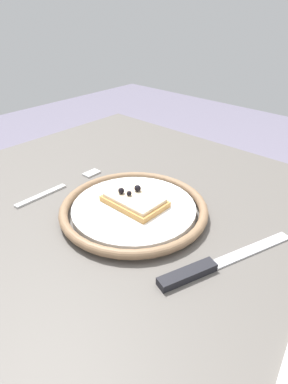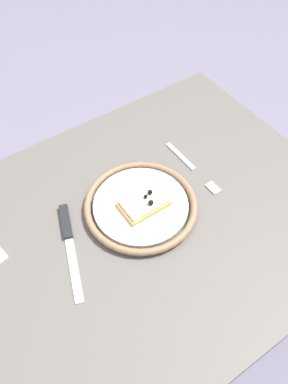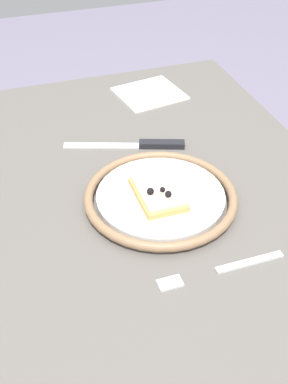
% 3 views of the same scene
% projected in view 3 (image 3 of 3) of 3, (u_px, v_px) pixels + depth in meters
% --- Properties ---
extents(dining_table, '(0.96, 0.73, 0.70)m').
position_uv_depth(dining_table, '(138.00, 237.00, 0.96)').
color(dining_table, '#5B5651').
rests_on(dining_table, ground_plane).
extents(plate, '(0.26, 0.26, 0.02)m').
position_uv_depth(plate, '(161.00, 197.00, 0.88)').
color(plate, white).
rests_on(plate, dining_table).
extents(pizza_slice_near, '(0.11, 0.07, 0.03)m').
position_uv_depth(pizza_slice_near, '(158.00, 193.00, 0.86)').
color(pizza_slice_near, tan).
rests_on(pizza_slice_near, plate).
extents(knife, '(0.10, 0.23, 0.01)m').
position_uv_depth(knife, '(145.00, 145.00, 1.02)').
color(knife, silver).
rests_on(knife, dining_table).
extents(fork, '(0.02, 0.20, 0.00)m').
position_uv_depth(fork, '(220.00, 270.00, 0.76)').
color(fork, silver).
rests_on(fork, dining_table).
extents(napkin, '(0.15, 0.16, 0.00)m').
position_uv_depth(napkin, '(149.00, 93.00, 1.19)').
color(napkin, white).
rests_on(napkin, dining_table).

